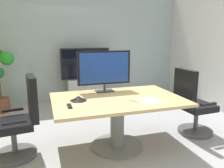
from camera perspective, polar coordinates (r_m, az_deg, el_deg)
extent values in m
plane|color=#99999E|center=(3.33, 3.39, -16.57)|extent=(7.12, 7.12, 0.00)
cube|color=#9EB2B7|center=(5.88, -7.33, 10.13)|extent=(5.23, 0.10, 2.79)
cube|color=tan|center=(3.17, 1.37, -3.92)|extent=(1.80, 1.19, 0.04)
cylinder|color=slate|center=(3.29, 1.34, -10.14)|extent=(0.20, 0.20, 0.70)
cylinder|color=slate|center=(3.43, 1.31, -15.33)|extent=(0.76, 0.76, 0.03)
cylinder|color=#4C4C51|center=(3.42, -23.39, -16.17)|extent=(0.56, 0.56, 0.06)
cylinder|color=#4C4C51|center=(3.33, -23.70, -12.98)|extent=(0.07, 0.07, 0.36)
cube|color=black|center=(3.25, -24.04, -9.45)|extent=(0.54, 0.54, 0.10)
cube|color=black|center=(3.16, -19.67, -3.38)|extent=(0.15, 0.46, 0.60)
cube|color=black|center=(3.46, -24.01, -6.06)|extent=(0.28, 0.09, 0.03)
cube|color=black|center=(2.96, -23.69, -9.01)|extent=(0.28, 0.09, 0.03)
cylinder|color=#4C4C51|center=(4.09, 20.40, -11.16)|extent=(0.56, 0.56, 0.06)
cylinder|color=#4C4C51|center=(4.02, 20.63, -8.40)|extent=(0.07, 0.07, 0.36)
cube|color=black|center=(3.95, 20.87, -5.41)|extent=(0.51, 0.51, 0.10)
cube|color=black|center=(3.69, 18.11, -1.08)|extent=(0.12, 0.46, 0.60)
cube|color=black|center=(3.72, 23.42, -4.74)|extent=(0.28, 0.07, 0.03)
cube|color=black|center=(4.09, 18.38, -2.87)|extent=(0.28, 0.07, 0.03)
cube|color=#333338|center=(3.52, -1.90, -1.79)|extent=(0.28, 0.18, 0.02)
cylinder|color=#333338|center=(3.51, -1.91, -0.87)|extent=(0.04, 0.04, 0.10)
cube|color=black|center=(3.46, -2.00, 4.18)|extent=(0.84, 0.04, 0.52)
cube|color=navy|center=(3.44, -1.91, 4.13)|extent=(0.77, 0.01, 0.47)
cube|color=#B7BABC|center=(5.68, -6.68, -1.37)|extent=(0.90, 0.36, 0.55)
cube|color=black|center=(5.54, -6.81, 5.18)|extent=(1.20, 0.06, 0.76)
cube|color=black|center=(5.51, -6.74, 5.14)|extent=(1.12, 0.01, 0.69)
cylinder|color=brown|center=(5.34, -26.37, -4.85)|extent=(0.34, 0.34, 0.30)
cylinder|color=brown|center=(5.25, -26.75, -0.98)|extent=(0.05, 0.05, 0.44)
sphere|color=green|center=(5.16, -25.24, 5.93)|extent=(0.29, 0.29, 0.29)
cone|color=black|center=(3.05, -8.56, -3.60)|extent=(0.19, 0.19, 0.07)
cylinder|color=black|center=(3.06, -8.54, -4.15)|extent=(0.22, 0.22, 0.01)
cube|color=black|center=(2.82, -10.79, -5.54)|extent=(0.05, 0.17, 0.02)
cube|color=silver|center=(3.01, 5.35, -4.23)|extent=(0.08, 0.12, 0.02)
cube|color=white|center=(3.04, 9.74, -4.29)|extent=(0.25, 0.33, 0.01)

